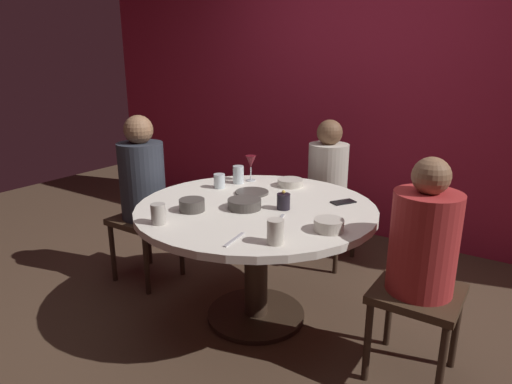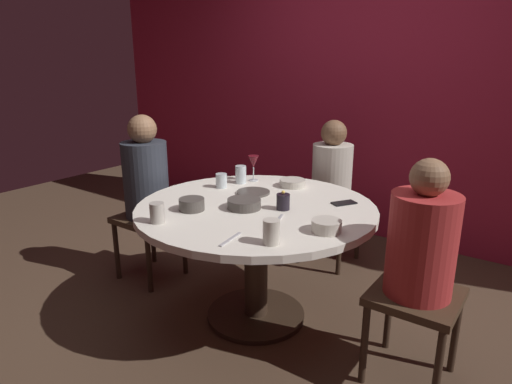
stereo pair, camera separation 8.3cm
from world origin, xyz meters
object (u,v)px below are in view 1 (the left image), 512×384
object	(u,v)px
seated_diner_back	(328,175)
cell_phone	(343,202)
seated_diner_left	(142,181)
bowl_serving_large	(290,183)
bowl_salad_center	(244,204)
dining_table	(256,229)
seated_diner_right	(423,247)
cup_center_front	(158,214)
bowl_sauce_side	(329,225)
bowl_small_white	(192,205)
cup_by_left_diner	(275,232)
wine_glass	(251,163)
cup_by_right_diner	(219,181)
candle_holder	(283,201)
cup_near_candle	(238,175)
dinner_plate	(252,192)

from	to	relation	value
seated_diner_back	cell_phone	distance (m)	0.77
seated_diner_left	bowl_serving_large	size ratio (longest dim) A/B	6.97
bowl_salad_center	dining_table	bearing A→B (deg)	74.19
seated_diner_right	cup_center_front	size ratio (longest dim) A/B	10.68
seated_diner_left	bowl_sauce_side	xyz separation A→B (m)	(1.45, -0.13, 0.03)
dining_table	seated_diner_back	xyz separation A→B (m)	(0.00, 0.98, 0.11)
bowl_small_white	cup_by_left_diner	size ratio (longest dim) A/B	1.22
cup_by_left_diner	bowl_small_white	bearing A→B (deg)	167.66
wine_glass	bowl_serving_large	distance (m)	0.31
cup_by_right_diner	bowl_small_white	bearing A→B (deg)	-70.85
candle_holder	cup_near_candle	world-z (taller)	cup_near_candle
bowl_serving_large	bowl_sauce_side	bearing A→B (deg)	-47.33
bowl_salad_center	cup_by_left_diner	xyz separation A→B (m)	(0.40, -0.33, 0.03)
bowl_small_white	dining_table	bearing A→B (deg)	48.33
seated_diner_left	seated_diner_back	bearing A→B (deg)	46.34
seated_diner_right	cup_center_front	bearing A→B (deg)	23.62
cell_phone	bowl_small_white	bearing A→B (deg)	-105.15
seated_diner_right	seated_diner_left	bearing A→B (deg)	0.00
bowl_small_white	cup_near_candle	xyz separation A→B (m)	(-0.12, 0.60, 0.03)
candle_holder	cup_by_left_diner	distance (m)	0.49
dining_table	cup_by_left_diner	world-z (taller)	cup_by_left_diner
seated_diner_back	bowl_sauce_side	bearing A→B (deg)	24.78
bowl_salad_center	seated_diner_back	bearing A→B (deg)	88.74
bowl_small_white	candle_holder	bearing A→B (deg)	36.68
cup_center_front	wine_glass	bearing A→B (deg)	94.35
seated_diner_right	cup_near_candle	distance (m)	1.34
seated_diner_right	cell_phone	distance (m)	0.62
bowl_salad_center	cup_by_left_diner	bearing A→B (deg)	-39.26
dinner_plate	cell_phone	distance (m)	0.57
bowl_salad_center	bowl_sauce_side	world-z (taller)	bowl_sauce_side
bowl_serving_large	cell_phone	bearing A→B (deg)	-17.89
seated_diner_left	bowl_sauce_side	bearing A→B (deg)	-5.20
cup_near_candle	cup_by_right_diner	size ratio (longest dim) A/B	1.28
seated_diner_back	bowl_salad_center	world-z (taller)	seated_diner_back
seated_diner_right	candle_holder	xyz separation A→B (m)	(-0.77, 0.03, 0.08)
candle_holder	bowl_serving_large	bearing A→B (deg)	114.62
seated_diner_left	bowl_small_white	size ratio (longest dim) A/B	8.34
seated_diner_back	seated_diner_right	world-z (taller)	seated_diner_right
seated_diner_right	wine_glass	world-z (taller)	seated_diner_right
cup_near_candle	cup_by_left_diner	world-z (taller)	cup_near_candle
seated_diner_back	cell_phone	bearing A→B (deg)	31.26
cup_near_candle	wine_glass	bearing A→B (deg)	69.80
cup_near_candle	bowl_salad_center	bearing A→B (deg)	-50.74
cup_by_right_diner	dining_table	bearing A→B (deg)	-23.10
candle_holder	bowl_sauce_side	distance (m)	0.39
seated_diner_back	cup_by_right_diner	bearing A→B (deg)	-26.12
dining_table	seated_diner_left	size ratio (longest dim) A/B	1.17
seated_diner_left	dinner_plate	distance (m)	0.81
bowl_serving_large	seated_diner_left	bearing A→B (deg)	-152.86
seated_diner_right	bowl_serving_large	distance (m)	1.07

